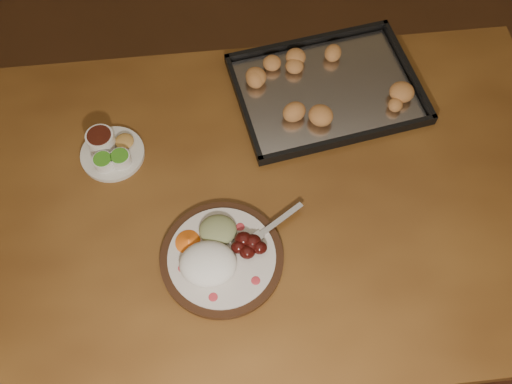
{
  "coord_description": "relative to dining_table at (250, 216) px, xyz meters",
  "views": [
    {
      "loc": [
        0.01,
        -0.68,
        1.91
      ],
      "look_at": [
        0.02,
        -0.08,
        0.77
      ],
      "focal_mm": 40.0,
      "sensor_mm": 36.0,
      "label": 1
    }
  ],
  "objects": [
    {
      "name": "baking_tray",
      "position": [
        0.2,
        0.3,
        0.11
      ],
      "size": [
        0.52,
        0.44,
        0.05
      ],
      "rotation": [
        0.0,
        0.0,
        0.26
      ],
      "color": "black",
      "rests_on": "dining_table"
    },
    {
      "name": "dining_table",
      "position": [
        0.0,
        0.0,
        0.0
      ],
      "size": [
        1.58,
        1.04,
        0.75
      ],
      "rotation": [
        0.0,
        0.0,
        0.09
      ],
      "color": "brown",
      "rests_on": "ground"
    },
    {
      "name": "dinner_plate",
      "position": [
        -0.07,
        -0.15,
        0.12
      ],
      "size": [
        0.31,
        0.27,
        0.06
      ],
      "rotation": [
        0.0,
        0.0,
        0.53
      ],
      "color": "black",
      "rests_on": "dining_table"
    },
    {
      "name": "ground",
      "position": [
        -0.0,
        0.08,
        -0.65
      ],
      "size": [
        4.0,
        4.0,
        0.0
      ],
      "primitive_type": "plane",
      "color": "brown",
      "rests_on": "ground"
    },
    {
      "name": "condiment_saucer",
      "position": [
        -0.33,
        0.12,
        0.12
      ],
      "size": [
        0.15,
        0.15,
        0.05
      ],
      "rotation": [
        0.0,
        0.0,
        0.52
      ],
      "color": "silver",
      "rests_on": "dining_table"
    }
  ]
}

